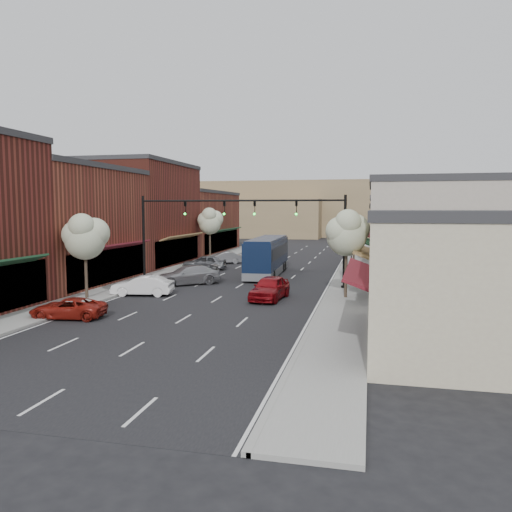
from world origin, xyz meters
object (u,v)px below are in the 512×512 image
Objects in this scene: lamp_post_near at (344,247)px; parked_car_d at (204,262)px; tree_right_far at (355,229)px; red_hatchback at (270,288)px; signal_mast_right at (313,227)px; signal_mast_left at (171,226)px; lamp_post_far at (352,235)px; parked_car_e at (224,258)px; tree_left_far at (210,221)px; parked_car_c at (187,275)px; parked_car_b at (142,286)px; coach_bus at (267,256)px; tree_left_near at (85,236)px; parked_car_a at (68,308)px; tree_right_near at (347,232)px.

lamp_post_near is 1.03× the size of parked_car_d.
tree_right_far is 18.13m from red_hatchback.
signal_mast_right and signal_mast_left have the same top height.
signal_mast_left is at bearing -123.86° from lamp_post_far.
red_hatchback is at bearing -0.27° from parked_car_e.
lamp_post_far is (16.05, 2.06, -1.60)m from tree_left_far.
parked_car_b is at bearing -50.50° from parked_car_c.
lamp_post_far is 1.06× the size of parked_car_b.
parked_car_e is at bearing 126.46° from coach_bus.
signal_mast_left is at bearing 71.90° from tree_left_near.
lamp_post_near is 1.00× the size of lamp_post_far.
red_hatchback is (-4.92, -17.16, -3.21)m from tree_right_far.
tree_left_far is at bearing 175.92° from parked_car_a.
lamp_post_near reaches higher than parked_car_b.
tree_left_far is at bearing 127.04° from tree_right_near.
tree_left_far reaches higher than parked_car_a.
parked_car_a is at bearing -68.45° from tree_left_near.
tree_left_far reaches higher than parked_car_d.
parked_car_e is at bearing 90.47° from signal_mast_left.
tree_left_far is (-0.00, 26.00, 0.38)m from tree_left_near.
tree_left_far is 1.33× the size of red_hatchback.
parked_car_b is (0.17, -5.66, -3.93)m from signal_mast_left.
parked_car_e is at bearing 83.77° from tree_left_near.
parked_car_d is at bearing -141.68° from lamp_post_far.
parked_car_c is at bearing 158.87° from parked_car_b.
lamp_post_near is 17.50m from lamp_post_far.
parked_car_b reaches higher than parked_car_e.
signal_mast_left is 1.79× the size of red_hatchback.
red_hatchback is at bearing -80.04° from coach_bus.
tree_right_near is at bearing -90.00° from tree_right_far.
lamp_post_far is at bearing 93.88° from tree_right_far.
signal_mast_right is at bearing -102.85° from tree_right_far.
tree_left_far is 24.10m from parked_car_b.
coach_bus is (-7.00, -13.20, -1.24)m from lamp_post_far.
lamp_post_far is 17.71m from parked_car_d.
lamp_post_near is at bearing 10.56° from signal_mast_left.
tree_right_near reaches higher than lamp_post_far.
tree_left_near reaches higher than lamp_post_near.
signal_mast_left reaches higher than parked_car_c.
lamp_post_far is at bearing 85.93° from red_hatchback.
tree_right_far reaches higher than parked_car_c.
parked_car_d is (0.22, 22.36, 0.17)m from parked_car_a.
signal_mast_left is 1.91× the size of parked_car_d.
tree_left_near is 0.93× the size of tree_left_far.
signal_mast_left is 15.45m from parked_car_e.
lamp_post_near is at bearing -33.96° from coach_bus.
red_hatchback is (-2.19, -5.21, -3.84)m from signal_mast_right.
red_hatchback is (-4.37, -25.21, -2.22)m from lamp_post_far.
tree_left_near is (-13.87, -8.05, -0.40)m from signal_mast_right.
parked_car_d is (-13.78, 6.61, -2.27)m from lamp_post_near.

